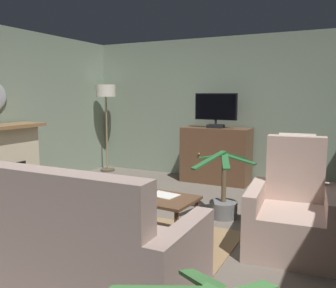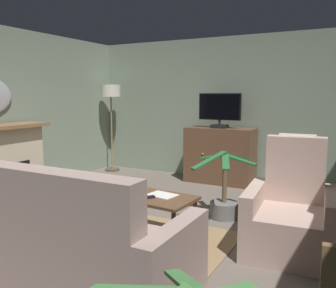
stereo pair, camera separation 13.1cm
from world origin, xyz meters
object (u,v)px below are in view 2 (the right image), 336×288
Objects in this scene: tv_cabinet at (220,157)px; coffee_table at (153,202)px; television at (220,110)px; potted_plant_tall_palm_by_window at (224,202)px; floor_lamp at (111,99)px; tv_remote at (147,197)px; cat at (35,220)px; fireplace at (2,166)px; sofa_floral at (64,244)px; folded_newspaper at (162,195)px; armchair_in_far_corner at (291,217)px.

tv_cabinet reaches higher than coffee_table.
television is 0.85× the size of potted_plant_tall_palm_by_window.
television is 2.28m from floor_lamp.
cat is at bearing 134.90° from tv_remote.
fireplace is at bearing 119.29° from tv_remote.
coffee_table is 0.52× the size of floor_lamp.
fireplace is 2.70m from sofa_floral.
tv_remote is at bearing -113.02° from potted_plant_tall_palm_by_window.
fireplace is at bearing -171.68° from folded_newspaper.
potted_plant_tall_palm_by_window is (0.45, 0.99, -0.20)m from coffee_table.
tv_remote is 1.22m from potted_plant_tall_palm_by_window.
sofa_floral is at bearing -92.51° from folded_newspaper.
coffee_table is (0.24, -2.72, -0.05)m from tv_cabinet.
fireplace reaches higher than coffee_table.
sofa_floral is at bearing -155.09° from tv_remote.
coffee_table is 5.34× the size of tv_remote.
fireplace is at bearing -131.95° from tv_cabinet.
television is 2.11m from potted_plant_tall_palm_by_window.
tv_cabinet is 2.48m from floor_lamp.
tv_remote is at bearing -99.68° from coffee_table.
cat is at bearing -164.83° from armchair_in_far_corner.
tv_cabinet is 3.85m from sofa_floral.
floor_lamp reaches higher than tv_remote.
folded_newspaper is at bearing -83.37° from tv_cabinet.
folded_newspaper is 0.34× the size of potted_plant_tall_palm_by_window.
tv_remote is at bearing -85.44° from tv_cabinet.
floor_lamp is at bearing 133.71° from coffee_table.
armchair_in_far_corner is (1.59, -2.28, -0.94)m from television.
folded_newspaper is (0.31, -2.59, -0.81)m from television.
cat is at bearing -165.71° from coffee_table.
tv_remote is at bearing 10.34° from cat.
folded_newspaper is at bearing -1.10° from fireplace.
tv_cabinet reaches higher than cat.
television is 2.94m from armchair_in_far_corner.
sofa_floral is (0.05, -3.85, -0.13)m from tv_cabinet.
floor_lamp reaches higher than armchair_in_far_corner.
television is at bearing -90.00° from tv_cabinet.
sofa_floral reaches higher than cat.
television is 3.46m from cat.
tv_remote is 0.57× the size of folded_newspaper.
floor_lamp reaches higher than folded_newspaper.
potted_plant_tall_palm_by_window is 0.51× the size of floor_lamp.
folded_newspaper is at bearing -83.24° from television.
fireplace is 2.58m from coffee_table.
fireplace is at bearing -164.16° from potted_plant_tall_palm_by_window.
sofa_floral is at bearing -32.24° from cat.
tv_cabinet is 2.83m from armchair_in_far_corner.
television reaches higher than coffee_table.
fireplace is 3.16m from potted_plant_tall_palm_by_window.
potted_plant_tall_palm_by_window is at bearing 76.54° from folded_newspaper.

